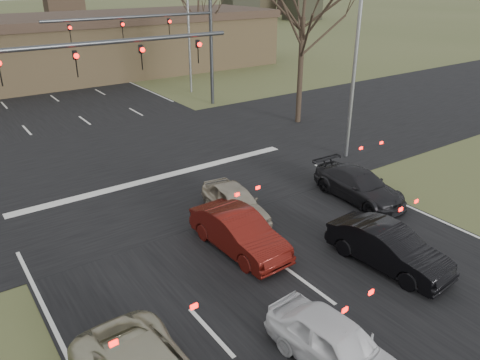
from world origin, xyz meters
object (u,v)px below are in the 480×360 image
object	(u,v)px
mast_arm_far	(174,34)
streetlight_right_near	(354,45)
mast_arm_near	(20,82)
building	(51,49)
car_silver_ahead	(235,202)
car_white_sedan	(337,345)
car_red_ahead	(239,232)
car_charcoal_sedan	(359,185)
car_black_hatch	(388,248)
streetlight_right_far	(186,18)

from	to	relation	value
mast_arm_far	streetlight_right_near	bearing A→B (deg)	-78.53
mast_arm_near	streetlight_right_near	size ratio (longest dim) A/B	1.21
building	car_silver_ahead	bearing A→B (deg)	-92.61
mast_arm_far	car_white_sedan	distance (m)	24.39
car_white_sedan	car_red_ahead	bearing A→B (deg)	74.06
car_charcoal_sedan	car_red_ahead	bearing A→B (deg)	-174.50
car_charcoal_sedan	car_silver_ahead	xyz separation A→B (m)	(-5.12, 1.61, 0.01)
car_black_hatch	car_red_ahead	world-z (taller)	car_red_ahead
building	car_silver_ahead	distance (m)	30.21
streetlight_right_near	car_white_sedan	distance (m)	15.08
car_white_sedan	car_black_hatch	size ratio (longest dim) A/B	0.93
mast_arm_near	car_white_sedan	world-z (taller)	mast_arm_near
car_red_ahead	car_silver_ahead	bearing A→B (deg)	56.33
car_silver_ahead	car_black_hatch	bearing A→B (deg)	-61.64
mast_arm_far	car_black_hatch	bearing A→B (deg)	-99.37
streetlight_right_far	car_white_sedan	size ratio (longest dim) A/B	2.65
building	mast_arm_near	xyz separation A→B (m)	(-7.23, -25.00, 2.41)
streetlight_right_near	car_black_hatch	size ratio (longest dim) A/B	2.46
streetlight_right_near	car_red_ahead	distance (m)	11.37
building	car_white_sedan	world-z (taller)	building
building	car_silver_ahead	size ratio (longest dim) A/B	11.43
car_charcoal_sedan	car_black_hatch	bearing A→B (deg)	-125.26
building	car_red_ahead	xyz separation A→B (m)	(-2.57, -32.10, -1.99)
streetlight_right_far	car_charcoal_sedan	size ratio (longest dim) A/B	2.33
mast_arm_near	streetlight_right_far	xyz separation A→B (m)	(14.55, 14.00, 0.51)
building	mast_arm_far	distance (m)	15.75
mast_arm_near	mast_arm_far	world-z (taller)	same
mast_arm_far	car_silver_ahead	size ratio (longest dim) A/B	3.00
building	streetlight_right_near	xyz separation A→B (m)	(6.82, -28.00, 2.92)
streetlight_right_far	car_white_sedan	distance (m)	29.26
mast_arm_far	car_red_ahead	xyz separation A→B (m)	(-6.76, -17.10, -4.34)
mast_arm_far	car_red_ahead	distance (m)	18.90
car_red_ahead	mast_arm_far	bearing A→B (deg)	65.90
streetlight_right_far	car_white_sedan	world-z (taller)	streetlight_right_far
mast_arm_near	car_red_ahead	bearing A→B (deg)	-56.76
car_red_ahead	car_black_hatch	bearing A→B (deg)	-48.80
mast_arm_far	streetlight_right_near	size ratio (longest dim) A/B	1.11
car_white_sedan	mast_arm_near	bearing A→B (deg)	100.68
building	car_red_ahead	bearing A→B (deg)	-94.58
building	mast_arm_near	world-z (taller)	mast_arm_near
car_charcoal_sedan	car_red_ahead	world-z (taller)	car_red_ahead
car_silver_ahead	streetlight_right_far	bearing A→B (deg)	72.52
mast_arm_far	car_charcoal_sedan	size ratio (longest dim) A/B	2.59
mast_arm_far	car_white_sedan	bearing A→B (deg)	-109.03
car_black_hatch	car_red_ahead	size ratio (longest dim) A/B	0.99
mast_arm_far	car_silver_ahead	xyz separation A→B (m)	(-5.55, -15.11, -4.39)
car_white_sedan	mast_arm_far	bearing A→B (deg)	65.84
mast_arm_far	car_black_hatch	world-z (taller)	mast_arm_far
streetlight_right_far	car_white_sedan	bearing A→B (deg)	-112.33
car_black_hatch	car_red_ahead	xyz separation A→B (m)	(-3.36, 3.51, 0.01)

